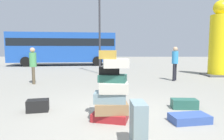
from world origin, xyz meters
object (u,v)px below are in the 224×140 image
suitcase_black_behind_tower (38,106)px  person_bearded_onlooker (33,62)px  suitcase_teal_white_trunk (184,104)px  suitcase_tower (111,93)px  yellow_dummy_statue (219,43)px  lamp_post (99,7)px  suitcase_slate_foreground_far (138,126)px  suitcase_navy_upright_blue (189,118)px  parked_bus (63,47)px  person_tourist_with_camera (175,60)px

suitcase_black_behind_tower → person_bearded_onlooker: 4.40m
suitcase_teal_white_trunk → person_bearded_onlooker: person_bearded_onlooker is taller
suitcase_tower → yellow_dummy_statue: 9.75m
suitcase_teal_white_trunk → lamp_post: lamp_post is taller
suitcase_tower → suitcase_slate_foreground_far: (0.44, -1.24, -0.22)m
suitcase_black_behind_tower → suitcase_navy_upright_blue: suitcase_black_behind_tower is taller
parked_bus → person_bearded_onlooker: bearing=-90.6°
suitcase_tower → suitcase_teal_white_trunk: (1.87, 0.90, -0.47)m
suitcase_tower → suitcase_black_behind_tower: bearing=162.7°
suitcase_teal_white_trunk → lamp_post: bearing=112.1°
suitcase_navy_upright_blue → suitcase_slate_foreground_far: size_ratio=1.09×
suitcase_slate_foreground_far → lamp_post: 10.45m
suitcase_black_behind_tower → lamp_post: (0.89, 7.83, 4.00)m
suitcase_navy_upright_blue → person_bearded_onlooker: person_bearded_onlooker is taller
suitcase_navy_upright_blue → yellow_dummy_statue: size_ratio=0.18×
suitcase_teal_white_trunk → person_bearded_onlooker: bearing=148.1°
person_bearded_onlooker → person_tourist_with_camera: 6.67m
person_bearded_onlooker → yellow_dummy_statue: size_ratio=0.37×
suitcase_teal_white_trunk → parked_bus: 16.06m
suitcase_tower → parked_bus: parked_bus is taller
suitcase_slate_foreground_far → suitcase_teal_white_trunk: bearing=52.0°
suitcase_navy_upright_blue → lamp_post: size_ratio=0.12×
suitcase_teal_white_trunk → suitcase_black_behind_tower: bearing=-173.3°
parked_bus → lamp_post: (4.16, -6.87, 2.31)m
suitcase_tower → person_tourist_with_camera: size_ratio=0.90×
suitcase_black_behind_tower → suitcase_navy_upright_blue: 3.54m
person_bearded_onlooker → parked_bus: (-1.50, 10.75, 0.87)m
suitcase_slate_foreground_far → yellow_dummy_statue: 10.52m
suitcase_teal_white_trunk → yellow_dummy_statue: (4.20, 6.61, 1.81)m
suitcase_navy_upright_blue → lamp_post: 9.76m
suitcase_teal_white_trunk → parked_bus: bearing=117.5°
yellow_dummy_statue → parked_bus: yellow_dummy_statue is taller
yellow_dummy_statue → person_tourist_with_camera: bearing=-147.6°
suitcase_teal_white_trunk → yellow_dummy_statue: size_ratio=0.15×
person_bearded_onlooker → yellow_dummy_statue: yellow_dummy_statue is taller
suitcase_tower → suitcase_black_behind_tower: (-1.83, 0.57, -0.44)m
suitcase_navy_upright_blue → lamp_post: lamp_post is taller
suitcase_slate_foreground_far → parked_bus: (-5.54, 16.51, 1.47)m
person_bearded_onlooker → lamp_post: size_ratio=0.25×
suitcase_tower → suitcase_navy_upright_blue: size_ratio=1.89×
suitcase_black_behind_tower → person_tourist_with_camera: bearing=32.1°
suitcase_black_behind_tower → person_bearded_onlooker: person_bearded_onlooker is taller
suitcase_teal_white_trunk → suitcase_black_behind_tower: suitcase_black_behind_tower is taller
suitcase_teal_white_trunk → parked_bus: parked_bus is taller
suitcase_teal_white_trunk → suitcase_black_behind_tower: (-3.71, -0.33, 0.03)m
suitcase_black_behind_tower → parked_bus: bearing=88.7°
lamp_post → yellow_dummy_statue: bearing=-7.3°
suitcase_tower → suitcase_navy_upright_blue: (1.64, -0.09, -0.51)m
person_bearded_onlooker → person_tourist_with_camera: size_ratio=0.97×
yellow_dummy_statue → suitcase_teal_white_trunk: bearing=-122.4°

